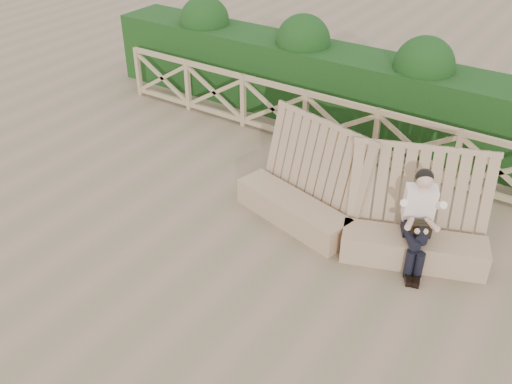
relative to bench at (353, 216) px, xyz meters
The scene contains 5 objects.
ground 1.92m from the bench, 135.98° to the right, with size 60.00×60.00×0.00m, color #716247.
bench is the anchor object (origin of this frame).
woman 1.01m from the bench, ahead, with size 0.64×0.93×1.43m.
guardrail 2.58m from the bench, 121.72° to the left, with size 10.10×0.09×1.10m.
hedge 3.67m from the bench, 111.77° to the left, with size 12.00×1.20×1.50m, color black.
Camera 1 is at (3.96, -5.13, 5.23)m, focal length 40.00 mm.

